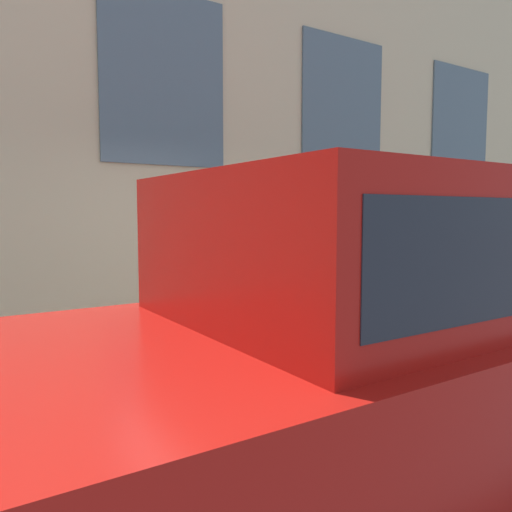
% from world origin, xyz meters
% --- Properties ---
extents(ground_plane, '(80.00, 80.00, 0.00)m').
position_xyz_m(ground_plane, '(0.00, 0.00, 0.00)').
color(ground_plane, '#47474C').
extents(sidewalk, '(2.66, 60.00, 0.15)m').
position_xyz_m(sidewalk, '(1.33, 0.00, 0.07)').
color(sidewalk, '#B2ADA3').
rests_on(sidewalk, ground_plane).
extents(building_facade, '(0.33, 40.00, 7.01)m').
position_xyz_m(building_facade, '(2.81, 0.00, 3.50)').
color(building_facade, '#C6B793').
rests_on(building_facade, ground_plane).
extents(fire_hydrant, '(0.29, 0.41, 0.85)m').
position_xyz_m(fire_hydrant, '(0.65, 0.30, 0.58)').
color(fire_hydrant, gold).
rests_on(fire_hydrant, sidewalk).
extents(person, '(0.40, 0.26, 1.64)m').
position_xyz_m(person, '(0.94, -0.59, 1.14)').
color(person, navy).
rests_on(person, sidewalk).
extents(parked_car_red_near, '(1.90, 5.26, 1.73)m').
position_xyz_m(parked_car_red_near, '(-1.35, 0.26, 0.95)').
color(parked_car_red_near, black).
rests_on(parked_car_red_near, ground_plane).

